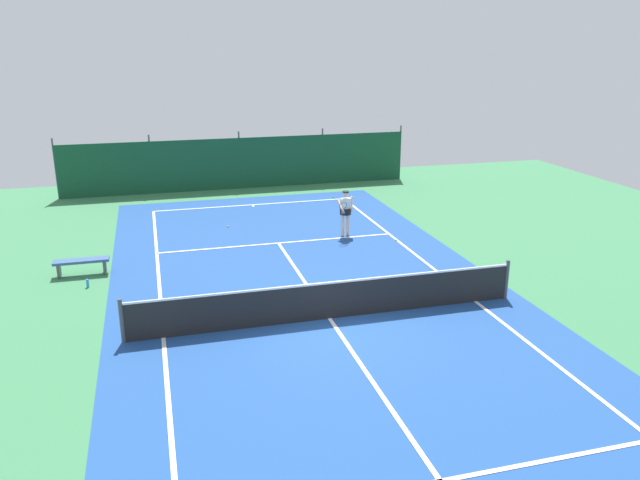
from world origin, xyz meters
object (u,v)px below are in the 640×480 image
object	(u,v)px
tennis_net	(330,300)
tennis_player	(345,210)
tennis_ball_near_player	(397,240)
tennis_ball_midcourt	(228,226)
water_bottle	(88,283)
courtside_bench	(81,263)
parked_car	(239,162)
tennis_ball_by_sideline	(333,197)

from	to	relation	value
tennis_net	tennis_player	xyz separation A→B (m)	(2.52, 6.67, 0.45)
tennis_ball_near_player	tennis_ball_midcourt	size ratio (longest dim) A/B	1.00
tennis_ball_midcourt	water_bottle	xyz separation A→B (m)	(-4.65, -4.98, 0.09)
tennis_player	courtside_bench	distance (m)	9.01
parked_car	courtside_bench	xyz separation A→B (m)	(-6.60, -12.55, -0.46)
tennis_player	water_bottle	xyz separation A→B (m)	(-8.60, -2.80, -0.84)
tennis_net	water_bottle	distance (m)	7.22
tennis_ball_midcourt	parked_car	xyz separation A→B (m)	(1.72, 8.65, 0.81)
tennis_player	tennis_net	bearing A→B (deg)	63.01
tennis_ball_near_player	courtside_bench	world-z (taller)	courtside_bench
tennis_net	tennis_ball_near_player	xyz separation A→B (m)	(4.08, 5.57, -0.48)
tennis_net	tennis_ball_near_player	world-z (taller)	tennis_net
tennis_net	tennis_ball_by_sideline	distance (m)	12.81
tennis_ball_near_player	tennis_player	bearing A→B (deg)	144.79
tennis_net	water_bottle	world-z (taller)	tennis_net
tennis_ball_midcourt	tennis_ball_by_sideline	size ratio (longest dim) A/B	1.00
tennis_player	tennis_ball_by_sideline	xyz separation A→B (m)	(1.19, 5.58, -0.93)
tennis_ball_near_player	water_bottle	size ratio (longest dim) A/B	0.28
tennis_player	tennis_ball_midcourt	distance (m)	4.61
tennis_ball_near_player	tennis_ball_midcourt	xyz separation A→B (m)	(-5.51, 3.28, 0.00)
parked_car	tennis_ball_by_sideline	bearing A→B (deg)	-58.57
tennis_ball_near_player	courtside_bench	xyz separation A→B (m)	(-10.39, -0.62, 0.34)
tennis_ball_near_player	tennis_ball_by_sideline	size ratio (longest dim) A/B	1.00
tennis_net	tennis_ball_midcourt	world-z (taller)	tennis_net
tennis_ball_by_sideline	tennis_player	bearing A→B (deg)	-102.06
tennis_ball_midcourt	water_bottle	size ratio (longest dim) A/B	0.28
tennis_net	tennis_player	distance (m)	7.15
tennis_ball_near_player	water_bottle	world-z (taller)	water_bottle
tennis_net	parked_car	world-z (taller)	parked_car
courtside_bench	tennis_ball_midcourt	bearing A→B (deg)	38.62
tennis_ball_near_player	courtside_bench	distance (m)	10.41
tennis_player	tennis_ball_near_player	distance (m)	2.12
tennis_ball_by_sideline	courtside_bench	bearing A→B (deg)	-143.95
tennis_player	tennis_ball_near_player	xyz separation A→B (m)	(1.56, -1.10, -0.93)
tennis_net	tennis_ball_midcourt	distance (m)	8.98
tennis_player	tennis_ball_by_sideline	size ratio (longest dim) A/B	24.85
tennis_ball_midcourt	courtside_bench	world-z (taller)	courtside_bench
courtside_bench	tennis_ball_near_player	bearing A→B (deg)	3.42
courtside_bench	parked_car	bearing A→B (deg)	62.25
tennis_ball_midcourt	parked_car	distance (m)	8.86
tennis_net	tennis_player	bearing A→B (deg)	69.30
tennis_ball_near_player	courtside_bench	bearing A→B (deg)	-176.58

